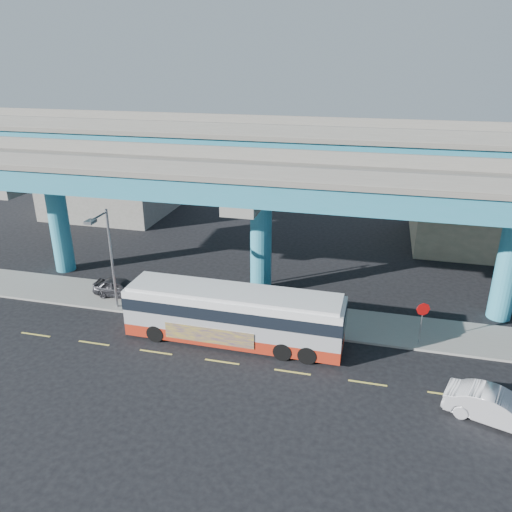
% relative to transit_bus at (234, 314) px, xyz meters
% --- Properties ---
extents(ground, '(120.00, 120.00, 0.00)m').
position_rel_transit_bus_xyz_m(ground, '(-0.04, -2.03, -1.83)').
color(ground, black).
rests_on(ground, ground).
extents(sidewalk, '(70.00, 4.00, 0.15)m').
position_rel_transit_bus_xyz_m(sidewalk, '(-0.04, 3.47, -1.75)').
color(sidewalk, gray).
rests_on(sidewalk, ground).
extents(lane_markings, '(58.00, 0.12, 0.01)m').
position_rel_transit_bus_xyz_m(lane_markings, '(-0.04, -2.33, -1.82)').
color(lane_markings, '#D8C64C').
rests_on(lane_markings, ground).
extents(viaduct, '(52.00, 12.40, 11.70)m').
position_rel_transit_bus_xyz_m(viaduct, '(-0.04, 7.08, 7.31)').
color(viaduct, teal).
rests_on(viaduct, ground).
extents(building_beige, '(14.00, 10.23, 7.00)m').
position_rel_transit_bus_xyz_m(building_beige, '(17.96, 20.95, 1.68)').
color(building_beige, tan).
rests_on(building_beige, ground).
extents(building_concrete, '(12.00, 10.00, 9.00)m').
position_rel_transit_bus_xyz_m(building_concrete, '(-20.04, 21.97, 2.67)').
color(building_concrete, gray).
rests_on(building_concrete, ground).
extents(transit_bus, '(13.03, 2.94, 3.33)m').
position_rel_transit_bus_xyz_m(transit_bus, '(0.00, 0.00, 0.00)').
color(transit_bus, '#A32613').
rests_on(transit_bus, ground).
extents(sedan, '(4.33, 5.55, 1.52)m').
position_rel_transit_bus_xyz_m(sedan, '(13.84, -3.82, -1.07)').
color(sedan, '#B6B6BB').
rests_on(sedan, ground).
extents(parked_car, '(1.73, 3.91, 1.30)m').
position_rel_transit_bus_xyz_m(parked_car, '(-9.33, 3.49, -1.02)').
color(parked_car, '#2A2A2E').
rests_on(parked_car, sidewalk).
extents(street_lamp, '(0.50, 2.28, 6.85)m').
position_rel_transit_bus_xyz_m(street_lamp, '(-8.81, 1.44, 2.83)').
color(street_lamp, gray).
rests_on(street_lamp, sidewalk).
extents(stop_sign, '(0.77, 0.26, 2.64)m').
position_rel_transit_bus_xyz_m(stop_sign, '(10.71, 2.15, 0.24)').
color(stop_sign, gray).
rests_on(stop_sign, sidewalk).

